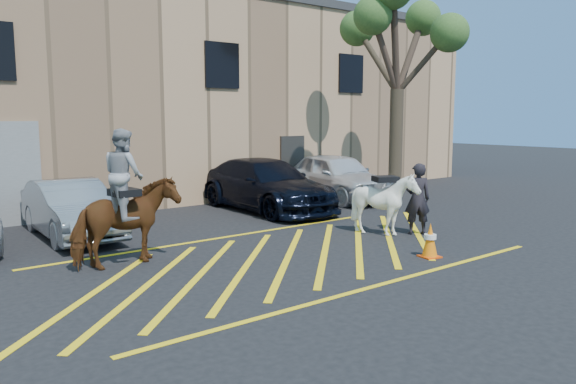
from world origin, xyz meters
TOP-DOWN VIEW (x-y plane):
  - ground at (0.00, 0.00)m, footprint 90.00×90.00m
  - car_silver_sedan at (-2.86, 4.58)m, footprint 1.63×4.27m
  - car_blue_suv at (3.21, 4.83)m, footprint 2.41×5.56m
  - car_white_suv at (6.47, 5.07)m, footprint 2.58×5.06m
  - handler at (3.99, -0.47)m, footprint 0.78×0.72m
  - warehouse at (-0.01, 11.99)m, footprint 32.42×10.20m
  - hatching_zone at (-0.00, -0.30)m, footprint 12.60×5.12m
  - mounted_bay at (-2.89, 1.18)m, footprint 2.12×1.10m
  - saddled_white at (3.28, -0.03)m, footprint 1.75×1.83m
  - traffic_cone at (2.35, -2.12)m, footprint 0.44×0.44m
  - tree at (7.20, 3.03)m, footprint 3.99×4.37m

SIDE VIEW (x-z plane):
  - ground at x=0.00m, z-range 0.00..0.00m
  - hatching_zone at x=0.00m, z-range 0.00..0.01m
  - traffic_cone at x=2.35m, z-range 0.00..0.73m
  - car_silver_sedan at x=-2.86m, z-range 0.00..1.39m
  - saddled_white at x=3.28m, z-range 0.01..1.58m
  - car_blue_suv at x=3.21m, z-range 0.00..1.59m
  - car_white_suv at x=6.47m, z-range 0.00..1.65m
  - handler at x=3.99m, z-range 0.00..1.78m
  - mounted_bay at x=-2.89m, z-range -0.26..2.45m
  - warehouse at x=-0.01m, z-range 0.00..7.30m
  - tree at x=7.20m, z-range 2.04..9.35m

